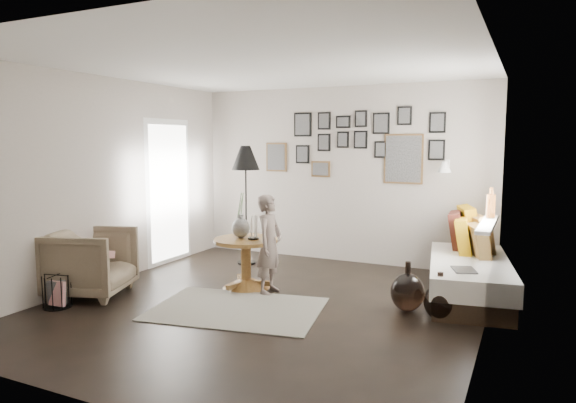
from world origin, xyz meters
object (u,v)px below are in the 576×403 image
at_px(pedestal_table, 246,265).
at_px(demijohn_large, 407,292).
at_px(daybed, 470,270).
at_px(demijohn_small, 439,302).
at_px(vase, 241,224).
at_px(armchair, 91,262).
at_px(child, 269,244).
at_px(magazine_basket, 57,291).
at_px(floor_lamp, 246,162).

xyz_separation_m(pedestal_table, demijohn_large, (1.99, -0.03, -0.08)).
xyz_separation_m(daybed, demijohn_small, (-0.19, -0.98, -0.12)).
bearing_deg(pedestal_table, demijohn_large, -0.83).
height_order(vase, armchair, vase).
relative_size(vase, daybed, 0.26).
relative_size(daybed, child, 1.80).
bearing_deg(child, magazine_basket, 127.72).
height_order(armchair, demijohn_large, armchair).
xyz_separation_m(floor_lamp, demijohn_large, (2.62, -1.12, -1.29)).
bearing_deg(magazine_basket, daybed, 30.70).
bearing_deg(child, vase, 78.08).
bearing_deg(armchair, magazine_basket, 161.15).
xyz_separation_m(armchair, floor_lamp, (0.85, 2.15, 1.10)).
relative_size(pedestal_table, vase, 1.40).
xyz_separation_m(armchair, child, (1.83, 0.99, 0.19)).
bearing_deg(magazine_basket, armchair, 90.22).
xyz_separation_m(vase, magazine_basket, (-1.39, -1.56, -0.61)).
relative_size(armchair, demijohn_small, 1.77).
bearing_deg(daybed, demijohn_large, -131.11).
distance_m(vase, armchair, 1.80).
xyz_separation_m(armchair, magazine_basket, (0.00, -0.48, -0.22)).
bearing_deg(vase, daybed, 17.37).
relative_size(daybed, floor_lamp, 1.22).
height_order(demijohn_large, child, child).
bearing_deg(demijohn_large, armchair, -163.51).
xyz_separation_m(vase, armchair, (-1.39, -1.07, -0.39)).
distance_m(daybed, demijohn_small, 1.01).
relative_size(armchair, floor_lamp, 0.50).
bearing_deg(demijohn_large, vase, 178.65).
bearing_deg(pedestal_table, child, -10.04).
xyz_separation_m(pedestal_table, demijohn_small, (2.34, -0.15, -0.10)).
relative_size(vase, floor_lamp, 0.32).
xyz_separation_m(pedestal_table, floor_lamp, (-0.63, 1.09, 1.21)).
height_order(floor_lamp, demijohn_large, floor_lamp).
xyz_separation_m(armchair, demijohn_large, (3.46, 1.03, -0.19)).
distance_m(daybed, demijohn_large, 1.02).
height_order(daybed, child, child).
distance_m(magazine_basket, demijohn_large, 3.78).
xyz_separation_m(armchair, demijohn_small, (3.81, 0.91, -0.21)).
xyz_separation_m(daybed, armchair, (-4.00, -1.89, 0.09)).
height_order(pedestal_table, armchair, armchair).
height_order(vase, demijohn_small, vase).
distance_m(floor_lamp, demijohn_small, 3.47).
relative_size(daybed, armchair, 2.44).
height_order(pedestal_table, demijohn_small, pedestal_table).
bearing_deg(demijohn_small, floor_lamp, 157.32).
relative_size(pedestal_table, demijohn_small, 1.61).
relative_size(floor_lamp, magazine_basket, 4.86).
distance_m(floor_lamp, demijohn_large, 3.12).
bearing_deg(vase, child, -10.78).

